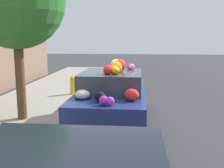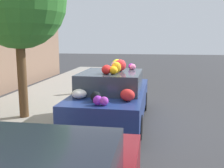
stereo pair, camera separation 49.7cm
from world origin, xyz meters
The scene contains 5 objects.
ground_plane centered at (0.00, 0.00, 0.00)m, with size 60.00×60.00×0.00m, color #38383A.
sidewalk_curb centered at (0.00, 2.70, 0.06)m, with size 24.00×3.20×0.12m.
street_tree centered at (-0.40, 2.33, 3.18)m, with size 2.48×2.48×4.31m.
fire_hydrant centered at (2.77, 1.72, 0.47)m, with size 0.20×0.20×0.70m.
art_car centered at (-0.04, -0.04, 0.72)m, with size 3.97×1.83×1.68m.
Camera 2 is at (-6.85, -1.13, 2.25)m, focal length 42.00 mm.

